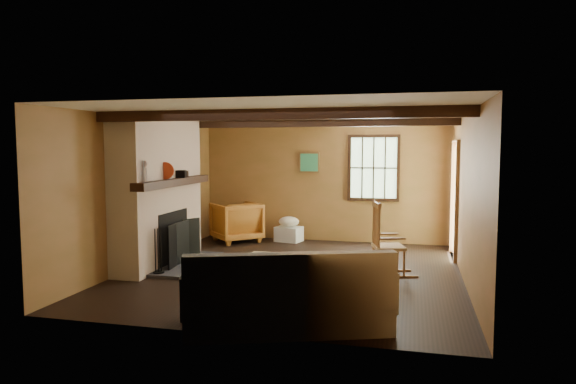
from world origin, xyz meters
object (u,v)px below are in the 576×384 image
(laundry_basket, at_px, (289,234))
(armchair, at_px, (236,222))
(sofa, at_px, (288,299))
(rocking_chair, at_px, (386,244))
(fireplace, at_px, (160,197))

(laundry_basket, xyz_separation_m, armchair, (-1.03, -0.26, 0.25))
(laundry_basket, bearing_deg, sofa, -76.46)
(rocking_chair, bearing_deg, armchair, 40.11)
(laundry_basket, bearing_deg, armchair, -165.68)
(armchair, bearing_deg, fireplace, 33.11)
(rocking_chair, relative_size, armchair, 1.25)
(rocking_chair, distance_m, laundry_basket, 3.12)
(sofa, height_order, armchair, sofa)
(rocking_chair, xyz_separation_m, laundry_basket, (-2.06, 2.33, -0.32))
(fireplace, distance_m, rocking_chair, 3.67)
(fireplace, relative_size, laundry_basket, 4.80)
(rocking_chair, distance_m, sofa, 2.69)
(armchair, bearing_deg, rocking_chair, 102.76)
(fireplace, bearing_deg, rocking_chair, 2.18)
(fireplace, height_order, sofa, fireplace)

